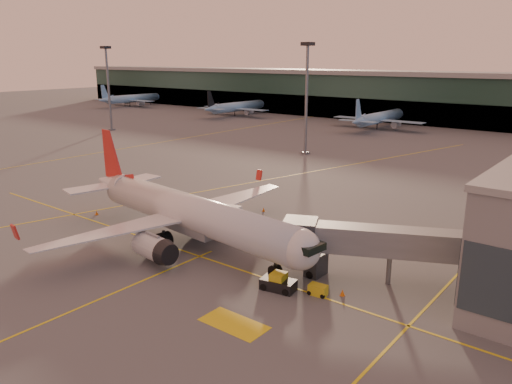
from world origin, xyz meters
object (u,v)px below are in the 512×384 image
Objects in this scene: catering_truck at (220,219)px; pushback_tug at (278,283)px; main_airplane at (186,213)px; gpu_cart at (318,290)px.

catering_truck is 1.53× the size of pushback_tug.
pushback_tug is (14.86, -7.87, -1.64)m from catering_truck.
catering_truck is 16.90m from pushback_tug.
main_airplane reaches higher than gpu_cart.
main_airplane is at bearing 168.76° from gpu_cart.
main_airplane is at bearing -115.70° from catering_truck.
main_airplane is 11.17× the size of pushback_tug.
pushback_tug reaches higher than gpu_cart.
gpu_cart is 0.52× the size of pushback_tug.
catering_truck is 2.96× the size of gpu_cart.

